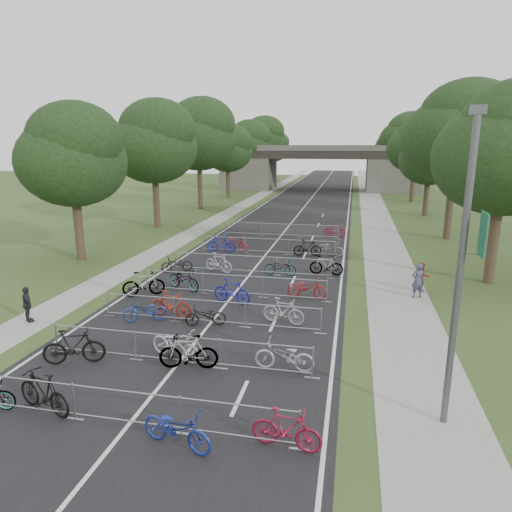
{
  "coord_description": "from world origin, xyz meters",
  "views": [
    {
      "loc": [
        5.59,
        -9.76,
        7.35
      ],
      "look_at": [
        0.35,
        14.9,
        1.1
      ],
      "focal_mm": 32.0,
      "sensor_mm": 36.0,
      "label": 1
    }
  ],
  "objects_px": {
    "pedestrian_a": "(418,281)",
    "pedestrian_c": "(27,305)",
    "lamppost": "(462,270)",
    "bike_2": "(177,428)",
    "pedestrian_b": "(422,278)",
    "overpass_bridge": "(319,168)",
    "bike_1": "(44,392)"
  },
  "relations": [
    {
      "from": "bike_1",
      "to": "pedestrian_b",
      "type": "distance_m",
      "value": 17.82
    },
    {
      "from": "lamppost",
      "to": "bike_2",
      "type": "bearing_deg",
      "value": -159.44
    },
    {
      "from": "lamppost",
      "to": "overpass_bridge",
      "type": "bearing_deg",
      "value": 97.53
    },
    {
      "from": "lamppost",
      "to": "bike_1",
      "type": "distance_m",
      "value": 11.64
    },
    {
      "from": "bike_1",
      "to": "pedestrian_c",
      "type": "height_order",
      "value": "pedestrian_c"
    },
    {
      "from": "bike_2",
      "to": "pedestrian_b",
      "type": "xyz_separation_m",
      "value": [
        7.57,
        14.05,
        0.23
      ]
    },
    {
      "from": "pedestrian_b",
      "to": "pedestrian_c",
      "type": "relative_size",
      "value": 0.99
    },
    {
      "from": "overpass_bridge",
      "to": "pedestrian_b",
      "type": "relative_size",
      "value": 20.31
    },
    {
      "from": "lamppost",
      "to": "pedestrian_a",
      "type": "bearing_deg",
      "value": 87.07
    },
    {
      "from": "overpass_bridge",
      "to": "bike_1",
      "type": "relative_size",
      "value": 15.03
    },
    {
      "from": "bike_2",
      "to": "pedestrian_b",
      "type": "relative_size",
      "value": 1.32
    },
    {
      "from": "overpass_bridge",
      "to": "bike_1",
      "type": "xyz_separation_m",
      "value": [
        -2.57,
        -64.85,
        -2.91
      ]
    },
    {
      "from": "bike_2",
      "to": "pedestrian_a",
      "type": "distance_m",
      "value": 14.96
    },
    {
      "from": "bike_2",
      "to": "pedestrian_b",
      "type": "bearing_deg",
      "value": -12.95
    },
    {
      "from": "pedestrian_a",
      "to": "pedestrian_b",
      "type": "height_order",
      "value": "pedestrian_a"
    },
    {
      "from": "pedestrian_a",
      "to": "pedestrian_b",
      "type": "bearing_deg",
      "value": -129.21
    },
    {
      "from": "bike_1",
      "to": "pedestrian_b",
      "type": "bearing_deg",
      "value": 156.04
    },
    {
      "from": "overpass_bridge",
      "to": "lamppost",
      "type": "height_order",
      "value": "lamppost"
    },
    {
      "from": "bike_1",
      "to": "pedestrian_c",
      "type": "relative_size",
      "value": 1.34
    },
    {
      "from": "overpass_bridge",
      "to": "pedestrian_a",
      "type": "bearing_deg",
      "value": -80.4
    },
    {
      "from": "lamppost",
      "to": "bike_2",
      "type": "distance_m",
      "value": 8.08
    },
    {
      "from": "overpass_bridge",
      "to": "bike_2",
      "type": "height_order",
      "value": "overpass_bridge"
    },
    {
      "from": "bike_2",
      "to": "lamppost",
      "type": "bearing_deg",
      "value": -54.08
    },
    {
      "from": "overpass_bridge",
      "to": "pedestrian_b",
      "type": "height_order",
      "value": "overpass_bridge"
    },
    {
      "from": "pedestrian_a",
      "to": "pedestrian_c",
      "type": "distance_m",
      "value": 17.72
    },
    {
      "from": "pedestrian_c",
      "to": "pedestrian_b",
      "type": "bearing_deg",
      "value": -118.94
    },
    {
      "from": "bike_1",
      "to": "pedestrian_b",
      "type": "relative_size",
      "value": 1.35
    },
    {
      "from": "lamppost",
      "to": "pedestrian_c",
      "type": "xyz_separation_m",
      "value": [
        -15.88,
        3.89,
        -3.51
      ]
    },
    {
      "from": "pedestrian_a",
      "to": "lamppost",
      "type": "bearing_deg",
      "value": 66.59
    },
    {
      "from": "bike_1",
      "to": "pedestrian_a",
      "type": "relative_size",
      "value": 1.18
    },
    {
      "from": "pedestrian_a",
      "to": "pedestrian_c",
      "type": "relative_size",
      "value": 1.13
    },
    {
      "from": "bike_2",
      "to": "pedestrian_a",
      "type": "xyz_separation_m",
      "value": [
        7.24,
        13.08,
        0.34
      ]
    }
  ]
}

